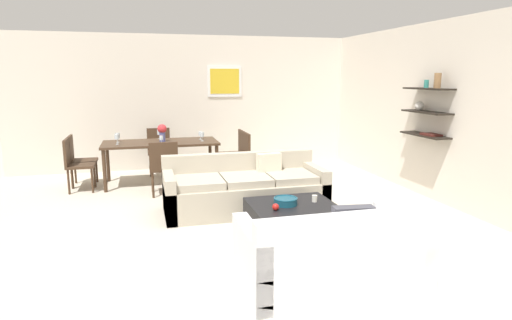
% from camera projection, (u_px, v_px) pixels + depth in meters
% --- Properties ---
extents(ground_plane, '(18.00, 18.00, 0.00)m').
position_uv_depth(ground_plane, '(247.00, 218.00, 5.85)').
color(ground_plane, beige).
extents(back_wall_unit, '(8.40, 0.09, 2.70)m').
position_uv_depth(back_wall_unit, '(221.00, 102.00, 9.02)').
color(back_wall_unit, silver).
rests_on(back_wall_unit, ground).
extents(right_wall_shelf_unit, '(0.34, 8.20, 2.70)m').
position_uv_depth(right_wall_shelf_unit, '(421.00, 110.00, 6.92)').
color(right_wall_shelf_unit, silver).
rests_on(right_wall_shelf_unit, ground).
extents(sofa_beige, '(2.25, 0.90, 0.78)m').
position_uv_depth(sofa_beige, '(245.00, 190.00, 6.13)').
color(sofa_beige, '#B2A893').
rests_on(sofa_beige, ground).
extents(loveseat_white, '(1.64, 0.90, 0.78)m').
position_uv_depth(loveseat_white, '(332.00, 254.00, 3.94)').
color(loveseat_white, white).
rests_on(loveseat_white, ground).
extents(coffee_table, '(1.02, 0.99, 0.38)m').
position_uv_depth(coffee_table, '(294.00, 221.00, 5.15)').
color(coffee_table, black).
rests_on(coffee_table, ground).
extents(decorative_bowl, '(0.29, 0.29, 0.09)m').
position_uv_depth(decorative_bowl, '(286.00, 201.00, 5.13)').
color(decorative_bowl, navy).
rests_on(decorative_bowl, coffee_table).
extents(candle_jar, '(0.06, 0.06, 0.08)m').
position_uv_depth(candle_jar, '(315.00, 199.00, 5.25)').
color(candle_jar, silver).
rests_on(candle_jar, coffee_table).
extents(apple_on_coffee_table, '(0.08, 0.08, 0.08)m').
position_uv_depth(apple_on_coffee_table, '(276.00, 207.00, 4.92)').
color(apple_on_coffee_table, red).
rests_on(apple_on_coffee_table, coffee_table).
extents(dining_table, '(1.99, 0.89, 0.75)m').
position_uv_depth(dining_table, '(161.00, 145.00, 7.61)').
color(dining_table, '#422D1E').
rests_on(dining_table, ground).
extents(dining_chair_left_far, '(0.44, 0.44, 0.88)m').
position_uv_depth(dining_chair_left_far, '(78.00, 157.00, 7.48)').
color(dining_chair_left_far, '#422D1E').
rests_on(dining_chair_left_far, ground).
extents(dining_chair_head, '(0.44, 0.44, 0.88)m').
position_uv_depth(dining_chair_head, '(159.00, 148.00, 8.45)').
color(dining_chair_head, '#422D1E').
rests_on(dining_chair_head, ground).
extents(dining_chair_right_near, '(0.44, 0.44, 0.88)m').
position_uv_depth(dining_chair_right_near, '(241.00, 154.00, 7.81)').
color(dining_chair_right_near, '#422D1E').
rests_on(dining_chair_right_near, ground).
extents(dining_chair_right_far, '(0.44, 0.44, 0.88)m').
position_uv_depth(dining_chair_right_far, '(236.00, 150.00, 8.19)').
color(dining_chair_right_far, '#422D1E').
rests_on(dining_chair_right_far, ground).
extents(dining_chair_foot, '(0.44, 0.44, 0.88)m').
position_uv_depth(dining_chair_foot, '(164.00, 165.00, 6.84)').
color(dining_chair_foot, '#422D1E').
rests_on(dining_chair_foot, ground).
extents(dining_chair_left_near, '(0.44, 0.44, 0.88)m').
position_uv_depth(dining_chair_left_near, '(75.00, 161.00, 7.10)').
color(dining_chair_left_near, '#422D1E').
rests_on(dining_chair_left_near, ground).
extents(wine_glass_head, '(0.08, 0.08, 0.17)m').
position_uv_depth(wine_glass_head, '(159.00, 132.00, 7.94)').
color(wine_glass_head, silver).
rests_on(wine_glass_head, dining_table).
extents(wine_glass_right_near, '(0.07, 0.07, 0.16)m').
position_uv_depth(wine_glass_right_near, '(202.00, 135.00, 7.65)').
color(wine_glass_right_near, silver).
rests_on(wine_glass_right_near, dining_table).
extents(wine_glass_left_far, '(0.08, 0.08, 0.16)m').
position_uv_depth(wine_glass_left_far, '(118.00, 136.00, 7.50)').
color(wine_glass_left_far, silver).
rests_on(wine_glass_left_far, dining_table).
extents(wine_glass_right_far, '(0.07, 0.07, 0.14)m').
position_uv_depth(wine_glass_right_far, '(200.00, 134.00, 7.86)').
color(wine_glass_right_far, silver).
rests_on(wine_glass_right_far, dining_table).
extents(wine_glass_foot, '(0.06, 0.06, 0.16)m').
position_uv_depth(wine_glass_foot, '(161.00, 138.00, 7.21)').
color(wine_glass_foot, silver).
rests_on(wine_glass_foot, dining_table).
extents(wine_glass_left_near, '(0.08, 0.08, 0.17)m').
position_uv_depth(wine_glass_left_near, '(117.00, 137.00, 7.29)').
color(wine_glass_left_near, silver).
rests_on(wine_glass_left_near, dining_table).
extents(centerpiece_vase, '(0.16, 0.16, 0.31)m').
position_uv_depth(centerpiece_vase, '(162.00, 131.00, 7.59)').
color(centerpiece_vase, '#4C518C').
rests_on(centerpiece_vase, dining_table).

